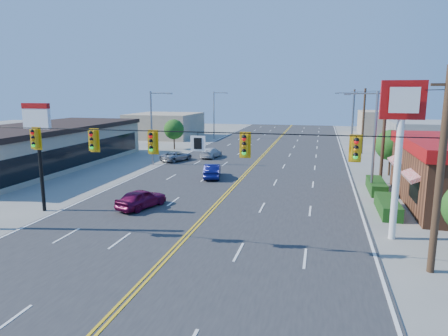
% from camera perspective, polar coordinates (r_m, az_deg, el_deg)
% --- Properties ---
extents(ground, '(160.00, 160.00, 0.00)m').
position_cam_1_polar(ground, '(21.18, -6.72, -11.18)').
color(ground, gray).
rests_on(ground, ground).
extents(road, '(20.00, 120.00, 0.06)m').
position_cam_1_polar(road, '(39.78, 3.34, -0.64)').
color(road, '#2D2D30').
rests_on(road, ground).
extents(signal_span, '(24.32, 0.34, 9.00)m').
position_cam_1_polar(signal_span, '(19.92, -7.35, 2.01)').
color(signal_span, '#47301E').
rests_on(signal_span, ground).
extents(kfc_pylon, '(2.20, 0.36, 8.50)m').
position_cam_1_polar(kfc_pylon, '(22.80, 23.92, 5.20)').
color(kfc_pylon, white).
rests_on(kfc_pylon, ground).
extents(strip_mall, '(10.40, 26.40, 4.40)m').
position_cam_1_polar(strip_mall, '(46.85, -24.67, 2.88)').
color(strip_mall, tan).
rests_on(strip_mall, ground).
extents(pizza_hut_sign, '(1.90, 0.30, 6.85)m').
position_cam_1_polar(pizza_hut_sign, '(28.83, -25.04, 4.37)').
color(pizza_hut_sign, black).
rests_on(pizza_hut_sign, ground).
extents(streetlight_se, '(2.55, 0.25, 8.00)m').
position_cam_1_polar(streetlight_se, '(32.76, 20.38, 4.19)').
color(streetlight_se, gray).
rests_on(streetlight_se, ground).
extents(streetlight_ne, '(2.55, 0.25, 8.00)m').
position_cam_1_polar(streetlight_ne, '(56.59, 17.69, 6.85)').
color(streetlight_ne, gray).
rests_on(streetlight_ne, ground).
extents(streetlight_sw, '(2.55, 0.25, 8.00)m').
position_cam_1_polar(streetlight_sw, '(44.24, -10.08, 6.24)').
color(streetlight_sw, gray).
rests_on(streetlight_sw, ground).
extents(streetlight_nw, '(2.55, 0.25, 8.00)m').
position_cam_1_polar(streetlight_nw, '(68.79, -1.28, 7.96)').
color(streetlight_nw, gray).
rests_on(streetlight_nw, ground).
extents(utility_pole_near, '(0.28, 0.28, 8.40)m').
position_cam_1_polar(utility_pole_near, '(36.92, 21.83, 4.27)').
color(utility_pole_near, '#47301E').
rests_on(utility_pole_near, ground).
extents(utility_pole_mid, '(0.28, 0.28, 8.40)m').
position_cam_1_polar(utility_pole_mid, '(54.74, 19.28, 6.31)').
color(utility_pole_mid, '#47301E').
rests_on(utility_pole_mid, ground).
extents(utility_pole_far, '(0.28, 0.28, 8.40)m').
position_cam_1_polar(utility_pole_far, '(72.65, 17.98, 7.35)').
color(utility_pole_far, '#47301E').
rests_on(utility_pole_far, ground).
extents(tree_kfc_rear, '(2.94, 2.94, 4.41)m').
position_cam_1_polar(tree_kfc_rear, '(41.19, 22.75, 3.02)').
color(tree_kfc_rear, '#47301E').
rests_on(tree_kfc_rear, ground).
extents(tree_west, '(2.80, 2.80, 4.20)m').
position_cam_1_polar(tree_west, '(56.28, -7.17, 5.50)').
color(tree_west, '#47301E').
rests_on(tree_west, ground).
extents(bld_east_mid, '(12.00, 10.00, 4.00)m').
position_cam_1_polar(bld_east_mid, '(60.55, 28.08, 3.93)').
color(bld_east_mid, gray).
rests_on(bld_east_mid, ground).
extents(bld_west_far, '(11.00, 12.00, 4.20)m').
position_cam_1_polar(bld_west_far, '(71.88, -8.42, 6.04)').
color(bld_west_far, tan).
rests_on(bld_west_far, ground).
extents(bld_east_far, '(10.00, 10.00, 4.40)m').
position_cam_1_polar(bld_east_far, '(81.46, 22.30, 5.97)').
color(bld_east_far, tan).
rests_on(bld_east_far, ground).
extents(car_magenta, '(2.75, 4.16, 1.32)m').
position_cam_1_polar(car_magenta, '(28.05, -11.72, -4.40)').
color(car_magenta, maroon).
rests_on(car_magenta, ground).
extents(car_blue, '(2.18, 4.19, 1.32)m').
position_cam_1_polar(car_blue, '(37.06, -1.67, -0.48)').
color(car_blue, '#0E1154').
rests_on(car_blue, ground).
extents(car_white, '(2.10, 4.29, 1.20)m').
position_cam_1_polar(car_white, '(48.63, -1.89, 2.15)').
color(car_white, silver).
rests_on(car_white, ground).
extents(car_silver, '(3.35, 4.53, 1.14)m').
position_cam_1_polar(car_silver, '(46.54, -6.80, 1.65)').
color(car_silver, '#9F9FA3').
rests_on(car_silver, ground).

